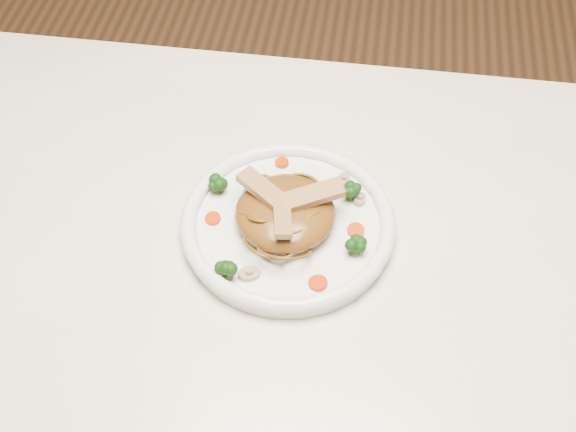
# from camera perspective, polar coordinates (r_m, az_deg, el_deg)

# --- Properties ---
(table) EXTENTS (1.20, 0.80, 0.75)m
(table) POSITION_cam_1_polar(r_m,az_deg,el_deg) (0.99, 0.65, -7.68)
(table) COLOR white
(table) RESTS_ON ground
(plate) EXTENTS (0.32, 0.32, 0.02)m
(plate) POSITION_cam_1_polar(r_m,az_deg,el_deg) (0.94, 0.00, -0.85)
(plate) COLOR white
(plate) RESTS_ON table
(noodle_mound) EXTENTS (0.13, 0.13, 0.04)m
(noodle_mound) POSITION_cam_1_polar(r_m,az_deg,el_deg) (0.91, -0.22, 0.25)
(noodle_mound) COLOR #5F3912
(noodle_mound) RESTS_ON plate
(chicken_a) EXTENTS (0.08, 0.06, 0.01)m
(chicken_a) POSITION_cam_1_polar(r_m,az_deg,el_deg) (0.90, 1.85, 1.58)
(chicken_a) COLOR #A2794C
(chicken_a) RESTS_ON noodle_mound
(chicken_b) EXTENTS (0.07, 0.06, 0.01)m
(chicken_b) POSITION_cam_1_polar(r_m,az_deg,el_deg) (0.91, -1.85, 1.97)
(chicken_b) COLOR #A2794C
(chicken_b) RESTS_ON noodle_mound
(chicken_c) EXTENTS (0.03, 0.07, 0.01)m
(chicken_c) POSITION_cam_1_polar(r_m,az_deg,el_deg) (0.88, -0.43, -0.03)
(chicken_c) COLOR #A2794C
(chicken_c) RESTS_ON noodle_mound
(broccoli_0) EXTENTS (0.03, 0.03, 0.03)m
(broccoli_0) POSITION_cam_1_polar(r_m,az_deg,el_deg) (0.95, 4.81, 1.90)
(broccoli_0) COLOR #0E340A
(broccoli_0) RESTS_ON plate
(broccoli_1) EXTENTS (0.03, 0.03, 0.03)m
(broccoli_1) POSITION_cam_1_polar(r_m,az_deg,el_deg) (0.96, -5.42, 2.46)
(broccoli_1) COLOR #0E340A
(broccoli_1) RESTS_ON plate
(broccoli_2) EXTENTS (0.03, 0.03, 0.03)m
(broccoli_2) POSITION_cam_1_polar(r_m,az_deg,el_deg) (0.87, -4.70, -4.11)
(broccoli_2) COLOR #0E340A
(broccoli_2) RESTS_ON plate
(broccoli_3) EXTENTS (0.03, 0.03, 0.03)m
(broccoli_3) POSITION_cam_1_polar(r_m,az_deg,el_deg) (0.89, 5.12, -2.22)
(broccoli_3) COLOR #0E340A
(broccoli_3) RESTS_ON plate
(carrot_0) EXTENTS (0.02, 0.02, 0.00)m
(carrot_0) POSITION_cam_1_polar(r_m,az_deg,el_deg) (0.97, 4.20, 2.12)
(carrot_0) COLOR red
(carrot_0) RESTS_ON plate
(carrot_1) EXTENTS (0.02, 0.02, 0.00)m
(carrot_1) POSITION_cam_1_polar(r_m,az_deg,el_deg) (0.94, -5.73, -0.19)
(carrot_1) COLOR red
(carrot_1) RESTS_ON plate
(carrot_2) EXTENTS (0.02, 0.02, 0.00)m
(carrot_2) POSITION_cam_1_polar(r_m,az_deg,el_deg) (0.92, 5.17, -1.09)
(carrot_2) COLOR red
(carrot_2) RESTS_ON plate
(carrot_3) EXTENTS (0.02, 0.02, 0.00)m
(carrot_3) POSITION_cam_1_polar(r_m,az_deg,el_deg) (0.99, -0.47, 4.07)
(carrot_3) COLOR red
(carrot_3) RESTS_ON plate
(carrot_4) EXTENTS (0.03, 0.03, 0.00)m
(carrot_4) POSITION_cam_1_polar(r_m,az_deg,el_deg) (0.87, 2.29, -5.11)
(carrot_4) COLOR red
(carrot_4) RESTS_ON plate
(mushroom_0) EXTENTS (0.04, 0.04, 0.01)m
(mushroom_0) POSITION_cam_1_polar(r_m,az_deg,el_deg) (0.88, -2.96, -4.41)
(mushroom_0) COLOR tan
(mushroom_0) RESTS_ON plate
(mushroom_1) EXTENTS (0.03, 0.03, 0.01)m
(mushroom_1) POSITION_cam_1_polar(r_m,az_deg,el_deg) (0.95, 5.48, 1.26)
(mushroom_1) COLOR tan
(mushroom_1) RESTS_ON plate
(mushroom_2) EXTENTS (0.03, 0.03, 0.01)m
(mushroom_2) POSITION_cam_1_polar(r_m,az_deg,el_deg) (0.97, -5.74, 2.32)
(mushroom_2) COLOR tan
(mushroom_2) RESTS_ON plate
(mushroom_3) EXTENTS (0.02, 0.02, 0.01)m
(mushroom_3) POSITION_cam_1_polar(r_m,az_deg,el_deg) (0.97, 4.24, 2.75)
(mushroom_3) COLOR tan
(mushroom_3) RESTS_ON plate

